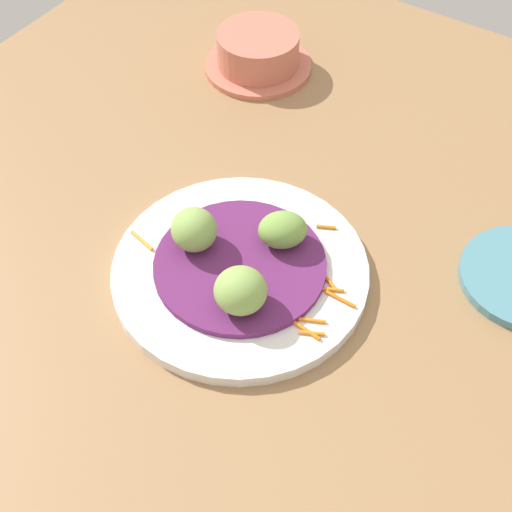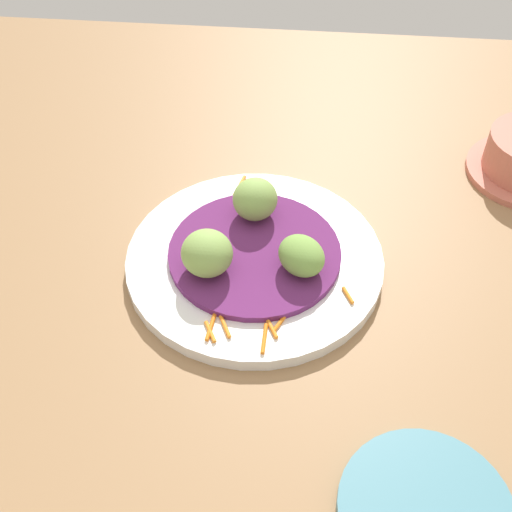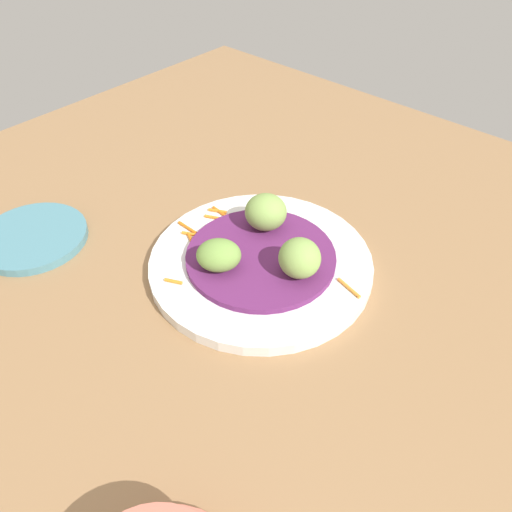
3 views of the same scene
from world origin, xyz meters
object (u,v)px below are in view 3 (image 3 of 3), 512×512
object	(u,v)px
main_plate	(261,263)
guac_scoop_center	(218,254)
guac_scoop_right	(300,258)
guac_scoop_left	(266,212)
side_plate_small	(33,237)

from	to	relation	value
main_plate	guac_scoop_center	size ratio (longest dim) A/B	5.23
guac_scoop_center	guac_scoop_right	xyz separation A→B (cm)	(-7.75, -5.42, 0.46)
guac_scoop_right	guac_scoop_left	bearing A→B (deg)	-25.00
guac_scoop_center	main_plate	bearing A→B (deg)	-115.00
main_plate	guac_scoop_right	bearing A→B (deg)	-175.00
main_plate	side_plate_small	size ratio (longest dim) A/B	1.96
guac_scoop_left	guac_scoop_center	distance (cm)	9.47
side_plate_small	guac_scoop_center	bearing A→B (deg)	-154.71
main_plate	guac_scoop_center	xyz separation A→B (cm)	(2.31, 4.95, 3.34)
guac_scoop_left	guac_scoop_center	world-z (taller)	guac_scoop_left
guac_scoop_left	guac_scoop_right	xyz separation A→B (cm)	(-8.57, 4.00, 0.02)
main_plate	side_plate_small	xyz separation A→B (cm)	(25.72, 16.01, -0.17)
guac_scoop_left	side_plate_small	world-z (taller)	guac_scoop_left
guac_scoop_right	side_plate_small	size ratio (longest dim) A/B	0.36
guac_scoop_left	guac_scoop_center	bearing A→B (deg)	95.00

